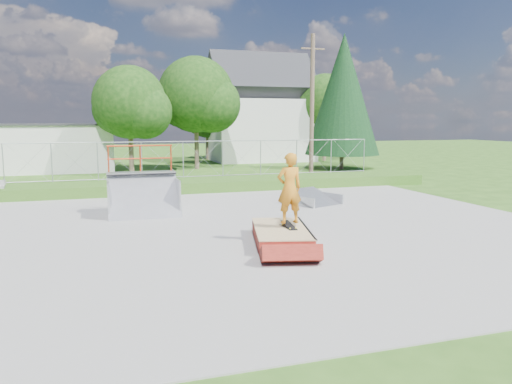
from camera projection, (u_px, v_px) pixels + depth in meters
The scene contains 17 objects.
ground at pixel (243, 232), 14.74m from camera, with size 120.00×120.00×0.00m, color #2B4F16.
concrete_pad at pixel (243, 232), 14.74m from camera, with size 20.00×16.00×0.04m, color #969693.
grass_berm at pixel (187, 185), 23.67m from camera, with size 24.00×3.00×0.50m, color #2B4F16.
grind_box at pixel (281, 236), 13.38m from camera, with size 2.04×3.13×0.43m.
quarter_pipe at pixel (143, 181), 17.23m from camera, with size 2.40×2.03×2.40m, color #AAACB2, non-canonical shape.
flat_bank_ramp at pixel (313, 198), 19.69m from camera, with size 1.66×1.77×0.51m, color #AAACB2, non-canonical shape.
skateboard at pixel (289, 226), 13.40m from camera, with size 0.22×0.80×0.02m, color black.
skater at pixel (289, 191), 13.27m from camera, with size 0.69×0.45×1.89m, color orange.
chain_link_fence at pixel (183, 159), 24.45m from camera, with size 20.00×0.06×1.80m, color #9CA0A4, non-canonical shape.
utility_building_flat at pixel (34, 148), 32.89m from camera, with size 10.00×6.00×3.00m, color beige.
gable_house at pixel (260, 114), 41.43m from camera, with size 8.40×6.08×8.94m.
utility_pole at pixel (312, 108), 27.75m from camera, with size 0.24×0.24×8.00m, color brown.
tree_left_near at pixel (134, 105), 30.45m from camera, with size 4.76×4.48×6.65m.
tree_center at pixel (201, 98), 33.59m from camera, with size 5.44×5.12×7.60m.
tree_right_far at pixel (329, 105), 40.85m from camera, with size 5.10×4.80×7.12m.
tree_back_mid at pixel (210, 117), 42.08m from camera, with size 4.08×3.84×5.70m.
conifer_tree at pixel (343, 95), 33.67m from camera, with size 5.04×5.04×9.10m.
Camera 1 is at (-3.99, -13.87, 3.26)m, focal length 35.00 mm.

